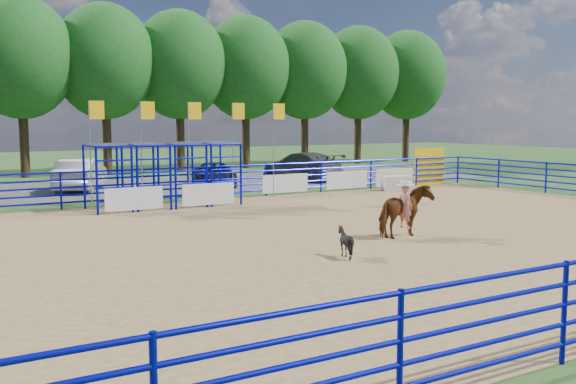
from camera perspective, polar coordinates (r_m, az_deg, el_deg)
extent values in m
plane|color=#345923|center=(19.34, 4.32, -3.93)|extent=(120.00, 120.00, 0.00)
cube|color=#A18250|center=(19.34, 4.32, -3.90)|extent=(30.00, 20.00, 0.02)
cube|color=slate|center=(34.57, -11.90, 0.52)|extent=(40.00, 10.00, 0.01)
cube|color=silver|center=(32.02, 9.56, 0.78)|extent=(1.45, 0.97, 0.71)
imported|color=brown|center=(19.15, 10.36, -1.72)|extent=(1.95, 1.15, 1.54)
imported|color=#B42219|center=(19.06, 10.41, 0.68)|extent=(0.39, 0.52, 1.29)
cylinder|color=white|center=(19.00, 10.45, 2.71)|extent=(0.54, 0.54, 0.12)
imported|color=black|center=(16.25, 5.11, -4.45)|extent=(0.94, 0.92, 0.78)
imported|color=#94969C|center=(33.16, -17.95, 1.50)|extent=(3.57, 5.13, 1.60)
imported|color=black|center=(33.85, -6.55, 1.56)|extent=(3.45, 4.89, 1.24)
imported|color=#535355|center=(37.46, 1.20, 2.34)|extent=(3.01, 5.79, 1.60)
cube|color=white|center=(24.62, -13.51, -0.57)|extent=(2.20, 0.04, 0.85)
cube|color=white|center=(25.64, -7.08, -0.17)|extent=(2.20, 0.04, 0.85)
cube|color=white|center=(29.73, -0.23, 0.78)|extent=(2.40, 0.04, 0.85)
cube|color=white|center=(31.62, 5.26, 1.09)|extent=(2.40, 0.04, 0.85)
cube|color=beige|center=(33.45, 9.45, 1.32)|extent=(2.40, 0.04, 0.90)
cube|color=yellow|center=(35.17, 12.45, 2.23)|extent=(2.00, 0.12, 2.00)
cylinder|color=#3F2B19|center=(42.06, -22.41, 4.47)|extent=(0.56, 0.56, 4.80)
ellipsoid|color=#194D18|center=(42.25, -22.72, 11.48)|extent=(6.40, 6.40, 7.36)
cylinder|color=#3F2B19|center=(43.04, -15.79, 4.74)|extent=(0.56, 0.56, 4.80)
ellipsoid|color=#194D18|center=(43.22, -16.00, 11.60)|extent=(6.40, 6.40, 7.36)
cylinder|color=#3F2B19|center=(44.56, -9.54, 4.94)|extent=(0.56, 0.56, 4.80)
ellipsoid|color=#194D18|center=(44.74, -9.66, 11.56)|extent=(6.40, 6.40, 7.36)
cylinder|color=#3F2B19|center=(46.57, -3.76, 5.08)|extent=(0.56, 0.56, 4.80)
ellipsoid|color=#194D18|center=(46.74, -3.81, 11.41)|extent=(6.40, 6.40, 7.36)
cylinder|color=#3F2B19|center=(49.02, 1.50, 5.15)|extent=(0.56, 0.56, 4.80)
ellipsoid|color=#194D18|center=(49.17, 1.51, 11.18)|extent=(6.40, 6.40, 7.36)
cylinder|color=#3F2B19|center=(51.82, 6.22, 5.19)|extent=(0.56, 0.56, 4.80)
ellipsoid|color=#194D18|center=(51.98, 6.29, 10.88)|extent=(6.40, 6.40, 7.36)
cylinder|color=#3F2B19|center=(54.95, 10.43, 5.19)|extent=(0.56, 0.56, 4.80)
ellipsoid|color=#194D18|center=(55.09, 10.54, 10.56)|extent=(6.40, 6.40, 7.36)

